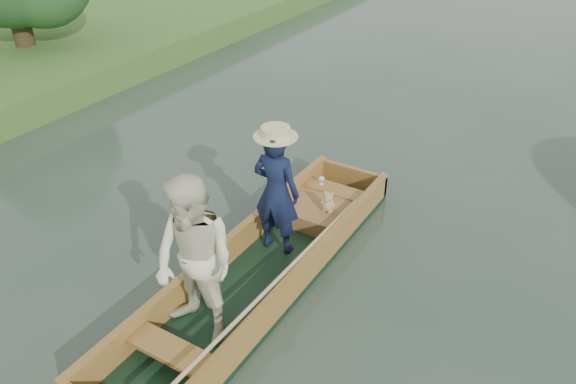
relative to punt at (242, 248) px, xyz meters
The scene contains 2 objects.
ground 0.75m from the punt, 81.85° to the left, with size 120.00×120.00×0.00m, color #283D30.
punt is the anchor object (origin of this frame).
Camera 1 is at (2.96, -4.30, 4.47)m, focal length 35.00 mm.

